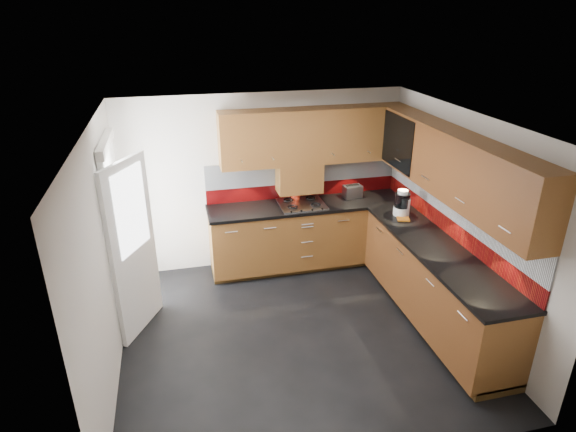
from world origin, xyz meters
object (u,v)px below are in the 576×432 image
object	(u,v)px
utensil_pot	(295,194)
toaster	(352,191)
food_processor	(402,204)
gas_hob	(302,204)

from	to	relation	value
utensil_pot	toaster	xyz separation A→B (m)	(0.80, -0.08, -0.01)
food_processor	gas_hob	bearing A→B (deg)	151.87
toaster	food_processor	distance (m)	0.83
utensil_pot	toaster	distance (m)	0.81
toaster	utensil_pot	bearing A→B (deg)	174.37
gas_hob	utensil_pot	size ratio (longest dim) A/B	1.41
utensil_pot	toaster	size ratio (longest dim) A/B	1.62
utensil_pot	food_processor	xyz separation A→B (m)	(1.19, -0.80, 0.06)
utensil_pot	food_processor	bearing A→B (deg)	-33.94
gas_hob	utensil_pot	xyz separation A→B (m)	(-0.05, 0.19, 0.08)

